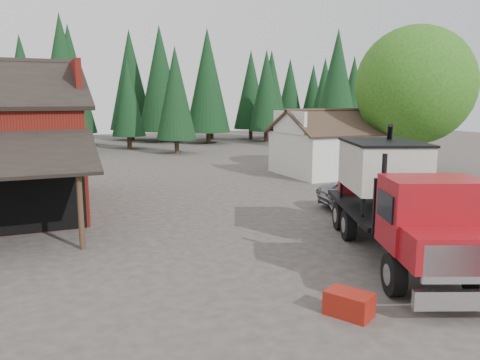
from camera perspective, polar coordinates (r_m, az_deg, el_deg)
name	(u,v)px	position (r m, az deg, el deg)	size (l,w,h in m)	color
ground	(250,246)	(17.15, 1.24, -8.05)	(120.00, 120.00, 0.00)	#3F3731
farmhouse	(337,150)	(34.38, 11.78, 3.57)	(8.60, 6.42, 4.65)	silver
deciduous_tree	(415,90)	(34.45, 20.54, 10.24)	(8.00, 8.00, 10.20)	#382619
conifer_backdrop	(99,145)	(57.45, -16.85, 4.09)	(76.00, 16.00, 16.00)	black
near_pine_b	(176,93)	(46.62, -7.86, 10.45)	(3.96, 3.96, 10.40)	#382619
near_pine_c	(337,84)	(50.04, 11.74, 11.43)	(4.84, 4.84, 12.40)	#382619
near_pine_d	(62,77)	(48.92, -20.83, 11.64)	(5.28, 5.28, 13.40)	#382619
feed_truck	(397,197)	(16.42, 18.64, -2.01)	(6.17, 9.91, 4.37)	black
silver_car	(373,194)	(23.66, 15.88, -1.63)	(2.42, 5.25, 1.46)	#93969A
equip_box	(349,304)	(12.17, 13.15, -14.49)	(0.70, 1.10, 0.60)	maroon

